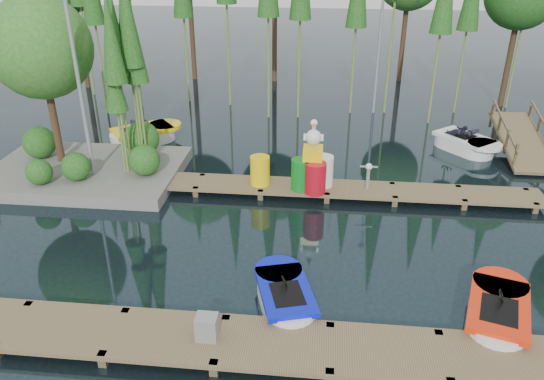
# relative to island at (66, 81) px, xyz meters

# --- Properties ---
(ground_plane) EXTENTS (90.00, 90.00, 0.00)m
(ground_plane) POSITION_rel_island_xyz_m (6.30, -3.29, -3.18)
(ground_plane) COLOR #1A2930
(near_dock) EXTENTS (18.00, 1.50, 0.50)m
(near_dock) POSITION_rel_island_xyz_m (6.30, -7.79, -2.95)
(near_dock) COLOR brown
(near_dock) RESTS_ON ground
(far_dock) EXTENTS (15.00, 1.20, 0.50)m
(far_dock) POSITION_rel_island_xyz_m (7.30, -0.79, -2.95)
(far_dock) COLOR brown
(far_dock) RESTS_ON ground
(island) EXTENTS (6.20, 4.20, 6.75)m
(island) POSITION_rel_island_xyz_m (0.00, 0.00, 0.00)
(island) COLOR slate
(island) RESTS_ON ground
(lamp_island) EXTENTS (0.30, 0.30, 7.25)m
(lamp_island) POSITION_rel_island_xyz_m (0.80, -0.79, 1.08)
(lamp_island) COLOR gray
(lamp_island) RESTS_ON ground
(lamp_rear) EXTENTS (0.30, 0.30, 7.25)m
(lamp_rear) POSITION_rel_island_xyz_m (10.30, 7.71, 1.08)
(lamp_rear) COLOR gray
(lamp_rear) RESTS_ON ground
(ramp) EXTENTS (1.50, 3.94, 1.49)m
(ramp) POSITION_rel_island_xyz_m (15.30, 3.21, -2.60)
(ramp) COLOR brown
(ramp) RESTS_ON ground
(boat_blue) EXTENTS (1.71, 2.61, 0.81)m
(boat_blue) POSITION_rel_island_xyz_m (7.45, -6.29, -2.95)
(boat_blue) COLOR white
(boat_blue) RESTS_ON ground
(boat_red) EXTENTS (1.88, 2.83, 0.88)m
(boat_red) POSITION_rel_island_xyz_m (11.93, -6.41, -2.93)
(boat_red) COLOR white
(boat_red) RESTS_ON ground
(boat_yellow_far) EXTENTS (3.00, 2.74, 1.41)m
(boat_yellow_far) POSITION_rel_island_xyz_m (1.20, 3.04, -2.88)
(boat_yellow_far) COLOR white
(boat_yellow_far) RESTS_ON ground
(boat_white_far) EXTENTS (2.63, 2.82, 1.26)m
(boat_white_far) POSITION_rel_island_xyz_m (13.38, 3.47, -2.90)
(boat_white_far) COLOR white
(boat_white_far) RESTS_ON ground
(utility_cabinet) EXTENTS (0.42, 0.36, 0.52)m
(utility_cabinet) POSITION_rel_island_xyz_m (6.05, -7.79, -2.62)
(utility_cabinet) COLOR gray
(utility_cabinet) RESTS_ON near_dock
(yellow_barrel) EXTENTS (0.61, 0.61, 0.91)m
(yellow_barrel) POSITION_rel_island_xyz_m (6.21, -0.79, -2.43)
(yellow_barrel) COLOR yellow
(yellow_barrel) RESTS_ON far_dock
(drum_cluster) EXTENTS (1.28, 1.17, 2.21)m
(drum_cluster) POSITION_rel_island_xyz_m (7.86, -0.95, -2.23)
(drum_cluster) COLOR #0D7B1C
(drum_cluster) RESTS_ON far_dock
(seagull_post) EXTENTS (0.53, 0.28, 0.84)m
(seagull_post) POSITION_rel_island_xyz_m (9.53, -0.79, -2.31)
(seagull_post) COLOR gray
(seagull_post) RESTS_ON far_dock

